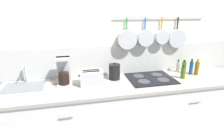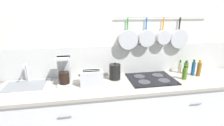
% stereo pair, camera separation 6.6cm
% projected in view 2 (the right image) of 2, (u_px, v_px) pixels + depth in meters
% --- Properties ---
extents(wall_back, '(7.20, 0.16, 2.60)m').
position_uv_depth(wall_back, '(122.00, 48.00, 2.37)').
color(wall_back, silver).
rests_on(wall_back, ground_plane).
extents(cabinet_base, '(2.99, 0.60, 0.87)m').
position_uv_depth(cabinet_base, '(127.00, 116.00, 2.29)').
color(cabinet_base, silver).
rests_on(cabinet_base, ground_plane).
extents(countertop, '(3.03, 0.62, 0.03)m').
position_uv_depth(countertop, '(128.00, 84.00, 2.15)').
color(countertop, '#A59E93').
rests_on(countertop, cabinet_base).
extents(sink_basin, '(0.53, 0.39, 0.25)m').
position_uv_depth(sink_basin, '(25.00, 85.00, 2.04)').
color(sink_basin, '#B7BABF').
rests_on(sink_basin, countertop).
extents(coffee_maker, '(0.17, 0.21, 0.33)m').
position_uv_depth(coffee_maker, '(64.00, 73.00, 2.10)').
color(coffee_maker, '#B7BABF').
rests_on(coffee_maker, countertop).
extents(toaster, '(0.29, 0.16, 0.18)m').
position_uv_depth(toaster, '(91.00, 77.00, 2.09)').
color(toaster, '#B7BABF').
rests_on(toaster, countertop).
extents(kettle, '(0.14, 0.14, 0.22)m').
position_uv_depth(kettle, '(115.00, 72.00, 2.24)').
color(kettle, black).
rests_on(kettle, countertop).
extents(cooktop, '(0.58, 0.47, 0.01)m').
position_uv_depth(cooktop, '(151.00, 79.00, 2.26)').
color(cooktop, black).
rests_on(cooktop, countertop).
extents(bottle_cooking_wine, '(0.06, 0.06, 0.18)m').
position_uv_depth(bottle_cooking_wine, '(185.00, 73.00, 2.24)').
color(bottle_cooking_wine, '#4C721E').
rests_on(bottle_cooking_wine, countertop).
extents(bottle_olive_oil, '(0.05, 0.05, 0.19)m').
position_uv_depth(bottle_olive_oil, '(180.00, 67.00, 2.46)').
color(bottle_olive_oil, '#BFB799').
rests_on(bottle_olive_oil, countertop).
extents(bottle_sesame_oil, '(0.06, 0.06, 0.19)m').
position_uv_depth(bottle_sesame_oil, '(186.00, 68.00, 2.43)').
color(bottle_sesame_oil, '#4C721E').
rests_on(bottle_sesame_oil, countertop).
extents(bottle_dish_soap, '(0.05, 0.05, 0.22)m').
position_uv_depth(bottle_dish_soap, '(193.00, 68.00, 2.37)').
color(bottle_dish_soap, navy).
rests_on(bottle_dish_soap, countertop).
extents(bottle_vinegar, '(0.06, 0.06, 0.22)m').
position_uv_depth(bottle_vinegar, '(199.00, 69.00, 2.35)').
color(bottle_vinegar, '#8C5919').
rests_on(bottle_vinegar, countertop).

